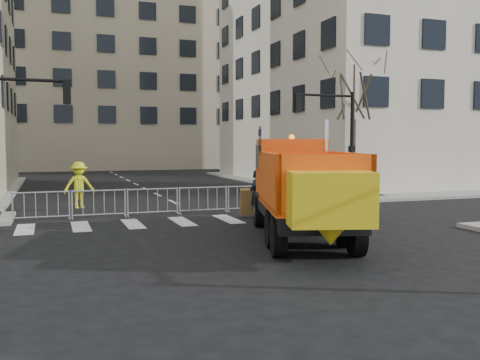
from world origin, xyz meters
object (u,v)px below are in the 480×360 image
object	(u,v)px
cop_a	(256,194)
cop_b	(288,193)
cop_c	(286,199)
worker	(79,185)
plow_truck	(302,186)
newspaper_box	(334,187)

from	to	relation	value
cop_a	cop_b	bearing A→B (deg)	152.88
cop_c	worker	distance (m)	9.00
cop_b	plow_truck	bearing A→B (deg)	55.95
cop_a	cop_b	world-z (taller)	cop_a
cop_c	worker	bearing A→B (deg)	-72.94
cop_a	cop_c	size ratio (longest dim) A/B	1.10
worker	newspaper_box	xyz separation A→B (m)	(12.20, 0.03, -0.43)
plow_truck	cop_b	bearing A→B (deg)	-4.41
cop_a	newspaper_box	world-z (taller)	cop_a
plow_truck	cop_a	world-z (taller)	plow_truck
worker	newspaper_box	distance (m)	12.21
cop_a	cop_c	distance (m)	1.45
cop_a	cop_c	world-z (taller)	cop_a
cop_a	plow_truck	bearing A→B (deg)	41.75
cop_a	cop_b	size ratio (longest dim) A/B	1.07
plow_truck	newspaper_box	distance (m)	11.23
cop_b	worker	bearing A→B (deg)	-40.04
plow_truck	worker	bearing A→B (deg)	48.69
cop_b	worker	distance (m)	8.79
cop_b	cop_c	world-z (taller)	cop_b
cop_a	newspaper_box	bearing A→B (deg)	173.30
worker	newspaper_box	world-z (taller)	worker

